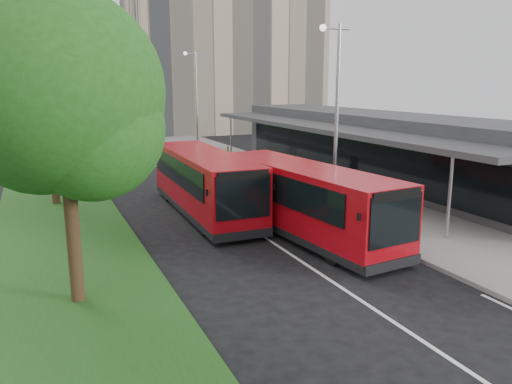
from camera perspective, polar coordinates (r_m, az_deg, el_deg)
ground at (r=18.89m, az=1.30°, el=-5.41°), size 120.00×120.00×0.00m
pavement at (r=39.17m, az=-3.26°, el=4.01°), size 5.00×80.00×0.15m
grass_verge at (r=36.71m, az=-22.61°, el=2.47°), size 5.00×80.00×0.10m
lane_centre_line at (r=32.70m, az=-9.99°, el=2.05°), size 0.12×70.00×0.01m
kerb_dashes at (r=37.38m, az=-6.59°, el=3.44°), size 0.12×56.00×0.01m
office_block at (r=62.25m, az=-3.68°, el=15.35°), size 22.00×12.00×18.00m
station_building at (r=30.77m, az=13.38°, el=5.09°), size 7.70×26.00×4.00m
tree_near at (r=13.34m, az=-21.30°, el=9.16°), size 5.03×5.03×8.08m
tree_mid at (r=25.32m, az=-22.87°, el=10.91°), size 5.34×5.34×8.58m
tree_far at (r=37.33m, az=-23.27°, el=9.67°), size 4.49×4.49×7.18m
lamp_post_near at (r=21.77m, az=9.04°, el=9.46°), size 1.44×0.28×8.00m
lamp_post_far at (r=40.05m, az=-6.94°, el=10.80°), size 1.44×0.28×8.00m
bus_main at (r=19.06m, az=5.50°, el=-0.95°), size 3.34×9.77×2.71m
bus_second at (r=22.31m, az=-5.94°, el=1.06°), size 2.73×9.81×2.76m
litter_bin at (r=30.50m, az=2.10°, el=2.69°), size 0.68×0.68×0.97m
bollard at (r=37.78m, az=-3.25°, el=4.54°), size 0.16×0.16×0.94m
car_near at (r=55.27m, az=-13.78°, el=6.72°), size 2.77×4.05×1.28m
car_far at (r=59.48m, az=-17.64°, el=6.89°), size 2.43×4.20×1.31m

